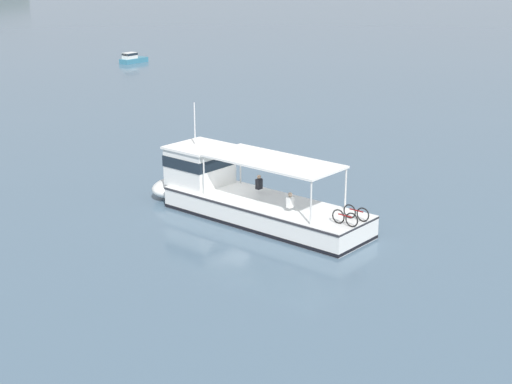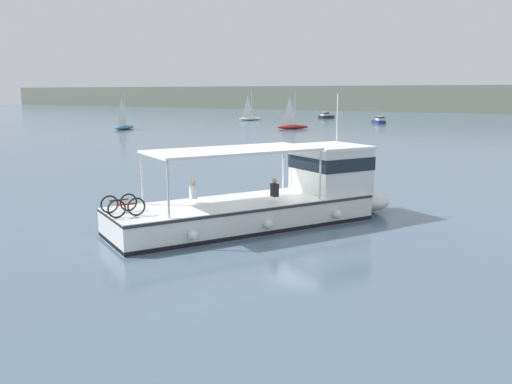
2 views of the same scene
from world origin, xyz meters
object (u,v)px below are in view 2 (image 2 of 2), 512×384
sailboat_mid_channel (293,125)px  motorboat_near_starboard (379,120)px  sailboat_off_stern (124,126)px  sailboat_far_left (250,118)px  motorboat_far_right (326,116)px  ferry_main (277,199)px

sailboat_mid_channel → motorboat_near_starboard: bearing=73.8°
sailboat_mid_channel → sailboat_off_stern: same height
sailboat_far_left → motorboat_far_right: bearing=59.4°
sailboat_mid_channel → sailboat_off_stern: size_ratio=1.00×
motorboat_far_right → motorboat_near_starboard: size_ratio=1.06×
motorboat_far_right → motorboat_near_starboard: (15.46, -11.46, 0.00)m
ferry_main → sailboat_far_left: bearing=124.1°
sailboat_far_left → motorboat_near_starboard: bearing=7.7°
sailboat_mid_channel → sailboat_far_left: (-18.38, 16.71, 0.00)m
sailboat_mid_channel → sailboat_far_left: same height
motorboat_far_right → ferry_main: bearing=-65.8°
sailboat_far_left → ferry_main: bearing=-55.9°
ferry_main → sailboat_mid_channel: (-27.24, 50.79, -0.47)m
sailboat_far_left → sailboat_off_stern: (-1.64, -30.62, 0.00)m
motorboat_far_right → motorboat_near_starboard: bearing=-36.6°
motorboat_far_right → sailboat_far_left: bearing=-120.6°
ferry_main → motorboat_far_right: ferry_main is taller
motorboat_far_right → sailboat_off_stern: size_ratio=0.70×
sailboat_mid_channel → ferry_main: bearing=-61.8°
sailboat_far_left → sailboat_off_stern: 30.66m
ferry_main → sailboat_mid_channel: size_ratio=2.36×
sailboat_mid_channel → sailboat_far_left: bearing=137.7°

